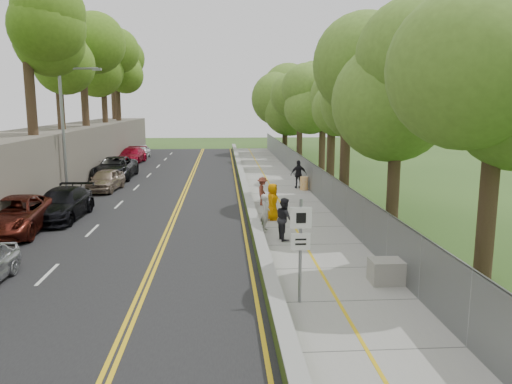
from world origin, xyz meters
name	(u,v)px	position (x,y,z in m)	size (l,w,h in m)	color
ground	(257,271)	(0.00, 0.00, 0.00)	(140.00, 140.00, 0.00)	#33511E
road	(157,195)	(-5.40, 15.00, 0.02)	(11.20, 66.00, 0.04)	black
sidewalk	(280,194)	(2.55, 15.00, 0.03)	(4.20, 66.00, 0.05)	gray
jersey_barrier	(245,190)	(0.25, 15.00, 0.30)	(0.42, 66.00, 0.60)	#7EC029
rock_embankment	(25,166)	(-13.50, 15.00, 2.00)	(5.00, 66.00, 4.00)	#595147
chainlink_fence	(312,179)	(4.65, 15.00, 1.00)	(0.04, 66.00, 2.00)	slate
trees_embankment	(22,23)	(-13.00, 15.00, 10.50)	(6.40, 66.00, 13.00)	#55831E
trees_fenceside	(351,84)	(7.00, 15.00, 7.00)	(7.00, 66.00, 14.00)	olive
streetlight	(67,123)	(-10.46, 14.00, 4.64)	(2.52, 0.22, 8.00)	gray
signpost	(301,239)	(1.05, -3.02, 1.96)	(0.62, 0.09, 3.10)	gray
construction_barrel	(304,183)	(4.30, 16.17, 0.50)	(0.55, 0.55, 0.90)	orange
concrete_block	(387,271)	(4.16, -1.56, 0.43)	(1.14, 0.86, 0.76)	gray
car_2	(13,215)	(-10.60, 5.79, 0.85)	(2.69, 5.84, 1.62)	#4F1810
car_3	(62,204)	(-9.30, 8.50, 0.81)	(2.15, 5.30, 1.54)	black
car_4	(106,180)	(-9.00, 16.80, 0.77)	(1.72, 4.27, 1.45)	gray
car_5	(113,169)	(-9.88, 23.09, 0.74)	(1.48, 4.24, 1.40)	silver
car_6	(115,168)	(-9.53, 22.44, 0.88)	(2.78, 6.03, 1.68)	black
car_7	(132,155)	(-10.07, 32.57, 0.81)	(2.14, 5.27, 1.53)	maroon
car_8	(141,151)	(-9.89, 37.04, 0.77)	(1.73, 4.30, 1.46)	silver
painter_0	(272,202)	(1.30, 7.57, 0.97)	(0.90, 0.59, 1.84)	#CD7802
painter_1	(265,213)	(0.75, 5.41, 0.90)	(0.62, 0.41, 1.70)	beige
painter_2	(285,219)	(1.45, 3.87, 0.96)	(0.88, 0.69, 1.82)	black
painter_3	(263,191)	(1.09, 11.25, 0.87)	(1.06, 0.61, 1.64)	brown
person_far	(299,174)	(4.03, 16.91, 1.01)	(1.13, 0.47, 1.93)	black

